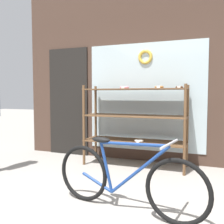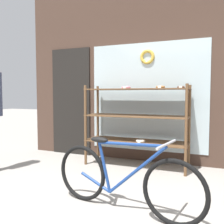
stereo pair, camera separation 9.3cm
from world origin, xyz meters
TOP-DOWN VIEW (x-y plane):
  - storefront_facade at (-0.04, 2.60)m, footprint 4.43×0.13m
  - display_case at (0.12, 2.20)m, footprint 1.69×0.53m
  - bicycle at (0.46, 0.56)m, footprint 1.67×0.48m

SIDE VIEW (x-z plane):
  - bicycle at x=0.46m, z-range -0.04..0.72m
  - display_case at x=0.12m, z-range 0.15..1.50m
  - storefront_facade at x=-0.04m, z-range -0.05..3.42m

